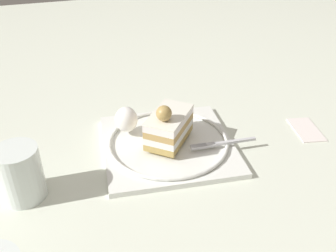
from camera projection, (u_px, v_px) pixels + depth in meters
The scene contains 7 objects.
ground_plane at pixel (164, 145), 0.72m from camera, with size 2.40×2.40×0.00m, color silver.
dessert_plate at pixel (168, 143), 0.71m from camera, with size 0.27×0.27×0.02m.
cake_slice at pixel (169, 126), 0.68m from camera, with size 0.11×0.12×0.08m.
whipped_cream_dollop at pixel (126, 119), 0.71m from camera, with size 0.04×0.04×0.05m, color white.
fork at pixel (221, 143), 0.69m from camera, with size 0.13×0.02×0.00m.
drink_glass_near at pixel (21, 176), 0.58m from camera, with size 0.07×0.07×0.09m.
folded_napkin at pixel (306, 129), 0.76m from camera, with size 0.09×0.05×0.00m, color silver.
Camera 1 is at (0.18, 0.56, 0.41)m, focal length 39.80 mm.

